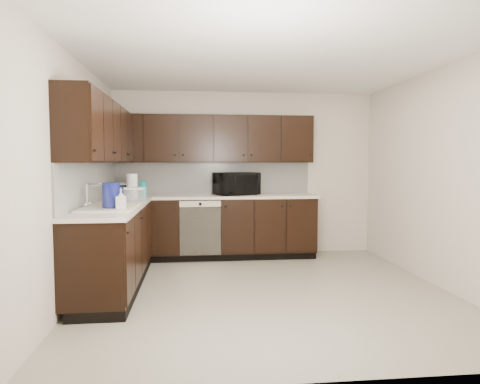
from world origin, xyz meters
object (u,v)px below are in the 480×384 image
microwave (236,184)px  storage_bin (127,195)px  toaster_oven (127,189)px  sink (109,214)px  blue_pitcher (111,196)px

microwave → storage_bin: 1.69m
toaster_oven → sink: bearing=-92.7°
sink → toaster_oven: 1.72m
microwave → blue_pitcher: 2.36m
toaster_oven → storage_bin: 0.84m
microwave → toaster_oven: 1.59m
sink → microwave: microwave is taller
microwave → storage_bin: (-1.46, -0.85, -0.09)m
microwave → toaster_oven: microwave is taller
storage_bin → sink: bearing=-93.9°
toaster_oven → blue_pitcher: (0.12, -1.83, 0.04)m
blue_pitcher → microwave: bearing=30.7°
sink → blue_pitcher: bearing=-65.5°
microwave → blue_pitcher: microwave is taller
sink → blue_pitcher: blue_pitcher is taller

